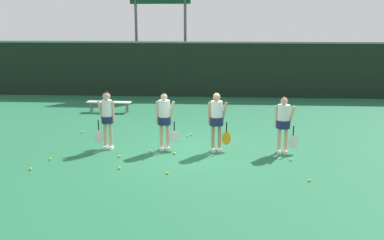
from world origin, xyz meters
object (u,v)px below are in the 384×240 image
(tennis_ball_5, at_px, (119,168))
(tennis_ball_9, at_px, (30,169))
(tennis_ball_6, at_px, (309,180))
(tennis_ball_3, at_px, (119,156))
(player_1, at_px, (164,117))
(tennis_ball_8, at_px, (188,136))
(player_0, at_px, (107,115))
(tennis_ball_10, at_px, (191,134))
(tennis_ball_4, at_px, (82,132))
(bench_courtside, at_px, (109,103))
(tennis_ball_7, at_px, (50,159))
(tennis_ball_11, at_px, (175,153))
(player_3, at_px, (284,121))
(tennis_ball_0, at_px, (291,160))
(scoreboard, at_px, (160,5))
(tennis_ball_2, at_px, (167,173))
(tennis_ball_1, at_px, (150,151))
(player_2, at_px, (217,117))

(tennis_ball_5, height_order, tennis_ball_9, tennis_ball_9)
(tennis_ball_6, bearing_deg, tennis_ball_5, 172.85)
(tennis_ball_3, distance_m, tennis_ball_5, 1.02)
(player_1, xyz_separation_m, tennis_ball_8, (0.55, 1.53, -0.96))
(player_0, distance_m, tennis_ball_10, 3.07)
(tennis_ball_4, distance_m, tennis_ball_10, 3.71)
(tennis_ball_3, bearing_deg, bench_courtside, 106.48)
(tennis_ball_7, xyz_separation_m, tennis_ball_10, (3.65, 2.92, -0.00))
(tennis_ball_11, bearing_deg, tennis_ball_10, 81.36)
(tennis_ball_3, bearing_deg, tennis_ball_4, 125.44)
(tennis_ball_4, bearing_deg, tennis_ball_3, -54.56)
(tennis_ball_5, distance_m, tennis_ball_6, 4.73)
(bench_courtside, relative_size, tennis_ball_8, 28.27)
(bench_courtside, xyz_separation_m, tennis_ball_9, (-0.19, -7.36, -0.35))
(tennis_ball_6, distance_m, tennis_ball_9, 6.93)
(player_3, height_order, tennis_ball_8, player_3)
(player_3, xyz_separation_m, tennis_ball_0, (0.14, -0.74, -0.92))
(scoreboard, relative_size, tennis_ball_7, 83.67)
(tennis_ball_2, height_order, tennis_ball_4, tennis_ball_4)
(tennis_ball_7, xyz_separation_m, tennis_ball_9, (-0.19, -0.85, -0.00))
(scoreboard, height_order, player_0, scoreboard)
(bench_courtside, distance_m, tennis_ball_10, 5.13)
(tennis_ball_2, relative_size, tennis_ball_3, 0.99)
(tennis_ball_2, xyz_separation_m, tennis_ball_9, (-3.51, 0.08, 0.00))
(player_0, relative_size, tennis_ball_3, 25.99)
(tennis_ball_6, xyz_separation_m, tennis_ball_7, (-6.74, 1.20, 0.00))
(tennis_ball_1, distance_m, tennis_ball_4, 3.35)
(player_2, distance_m, tennis_ball_5, 3.20)
(bench_courtside, relative_size, tennis_ball_5, 27.10)
(tennis_ball_3, bearing_deg, tennis_ball_8, 53.92)
(player_2, height_order, tennis_ball_2, player_2)
(player_3, xyz_separation_m, tennis_ball_1, (-3.79, -0.16, -0.92))
(tennis_ball_5, height_order, tennis_ball_6, tennis_ball_5)
(player_2, bearing_deg, tennis_ball_8, 111.41)
(tennis_ball_2, relative_size, tennis_ball_8, 1.00)
(tennis_ball_4, xyz_separation_m, tennis_ball_11, (3.38, -2.24, 0.00))
(player_2, bearing_deg, tennis_ball_7, -175.61)
(tennis_ball_11, bearing_deg, tennis_ball_1, 165.21)
(tennis_ball_9, height_order, tennis_ball_10, tennis_ball_9)
(player_0, height_order, tennis_ball_3, player_0)
(tennis_ball_2, relative_size, tennis_ball_10, 1.00)
(player_2, xyz_separation_m, tennis_ball_0, (2.03, -0.80, -0.98))
(tennis_ball_4, bearing_deg, tennis_ball_7, -89.02)
(player_3, bearing_deg, tennis_ball_11, -168.25)
(scoreboard, xyz_separation_m, tennis_ball_6, (5.28, -12.99, -4.43))
(player_3, bearing_deg, tennis_ball_3, -165.60)
(player_2, height_order, player_3, player_2)
(tennis_ball_4, distance_m, tennis_ball_11, 4.05)
(tennis_ball_0, relative_size, tennis_ball_7, 0.94)
(player_3, relative_size, tennis_ball_11, 22.89)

